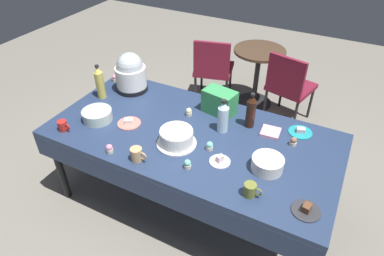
{
  "coord_description": "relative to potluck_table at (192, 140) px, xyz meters",
  "views": [
    {
      "loc": [
        0.95,
        -1.82,
        2.33
      ],
      "look_at": [
        0.0,
        0.0,
        0.8
      ],
      "focal_mm": 31.8,
      "sensor_mm": 36.0,
      "label": 1
    }
  ],
  "objects": [
    {
      "name": "cupcake_berry",
      "position": [
        -1.03,
        0.38,
        0.09
      ],
      "size": [
        0.05,
        0.05,
        0.07
      ],
      "color": "beige",
      "rests_on": "potluck_table"
    },
    {
      "name": "glass_salad_bowl",
      "position": [
        -0.75,
        -0.19,
        0.11
      ],
      "size": [
        0.24,
        0.24,
        0.09
      ],
      "primitive_type": "cylinder",
      "color": "#B2C6BC",
      "rests_on": "potluck_table"
    },
    {
      "name": "soda_carton",
      "position": [
        0.07,
        0.36,
        0.16
      ],
      "size": [
        0.28,
        0.2,
        0.2
      ],
      "primitive_type": "cube",
      "rotation": [
        0.0,
        0.0,
        -0.18
      ],
      "color": "#338C4C",
      "rests_on": "potluck_table"
    },
    {
      "name": "slow_cooker",
      "position": [
        -0.79,
        0.33,
        0.23
      ],
      "size": [
        0.28,
        0.28,
        0.36
      ],
      "color": "black",
      "rests_on": "potluck_table"
    },
    {
      "name": "maroon_chair_right",
      "position": [
        0.38,
        1.57,
        -0.2
      ],
      "size": [
        0.53,
        0.53,
        0.85
      ],
      "color": "maroon",
      "rests_on": "ground"
    },
    {
      "name": "cupcake_cocoa",
      "position": [
        0.2,
        -0.11,
        0.09
      ],
      "size": [
        0.05,
        0.05,
        0.07
      ],
      "color": "beige",
      "rests_on": "potluck_table"
    },
    {
      "name": "dessert_plate_white",
      "position": [
        0.32,
        -0.2,
        0.08
      ],
      "size": [
        0.15,
        0.15,
        0.06
      ],
      "color": "white",
      "rests_on": "potluck_table"
    },
    {
      "name": "paper_napkin_stack",
      "position": [
        0.53,
        0.27,
        0.07
      ],
      "size": [
        0.15,
        0.15,
        0.02
      ],
      "primitive_type": "cube",
      "rotation": [
        0.0,
        0.0,
        0.07
      ],
      "color": "pink",
      "rests_on": "potluck_table"
    },
    {
      "name": "coffee_mug_tan",
      "position": [
        -0.2,
        -0.44,
        0.11
      ],
      "size": [
        0.13,
        0.08,
        0.1
      ],
      "color": "tan",
      "rests_on": "potluck_table"
    },
    {
      "name": "cupcake_mint",
      "position": [
        -0.42,
        -0.46,
        0.09
      ],
      "size": [
        0.05,
        0.05,
        0.07
      ],
      "color": "beige",
      "rests_on": "potluck_table"
    },
    {
      "name": "dessert_plate_coral",
      "position": [
        -0.5,
        -0.12,
        0.07
      ],
      "size": [
        0.18,
        0.18,
        0.05
      ],
      "color": "#E07266",
      "rests_on": "potluck_table"
    },
    {
      "name": "soda_bottle_water",
      "position": [
        0.19,
        0.14,
        0.19
      ],
      "size": [
        0.08,
        0.08,
        0.27
      ],
      "color": "silver",
      "rests_on": "potluck_table"
    },
    {
      "name": "soda_bottle_cola",
      "position": [
        0.35,
        0.29,
        0.2
      ],
      "size": [
        0.07,
        0.07,
        0.29
      ],
      "color": "#33190F",
      "rests_on": "potluck_table"
    },
    {
      "name": "coffee_mug_olive",
      "position": [
        0.6,
        -0.39,
        0.11
      ],
      "size": [
        0.12,
        0.08,
        0.09
      ],
      "color": "olive",
      "rests_on": "potluck_table"
    },
    {
      "name": "ground",
      "position": [
        0.0,
        0.0,
        -0.69
      ],
      "size": [
        9.0,
        9.0,
        0.0
      ],
      "primitive_type": "plane",
      "color": "slate"
    },
    {
      "name": "cupcake_rose",
      "position": [
        0.72,
        0.22,
        0.09
      ],
      "size": [
        0.05,
        0.05,
        0.07
      ],
      "color": "beige",
      "rests_on": "potluck_table"
    },
    {
      "name": "cupcake_vanilla",
      "position": [
        -0.14,
        0.2,
        0.09
      ],
      "size": [
        0.05,
        0.05,
        0.07
      ],
      "color": "beige",
      "rests_on": "potluck_table"
    },
    {
      "name": "maroon_chair_left",
      "position": [
        -0.53,
        1.57,
        -0.2
      ],
      "size": [
        0.54,
        0.54,
        0.85
      ],
      "color": "maroon",
      "rests_on": "ground"
    },
    {
      "name": "potluck_table",
      "position": [
        0.0,
        0.0,
        0.0
      ],
      "size": [
        2.2,
        1.1,
        0.75
      ],
      "color": "navy",
      "rests_on": "ground"
    },
    {
      "name": "dessert_plate_charcoal",
      "position": [
        0.94,
        -0.36,
        0.07
      ],
      "size": [
        0.17,
        0.17,
        0.05
      ],
      "color": "#2D2D33",
      "rests_on": "potluck_table"
    },
    {
      "name": "dessert_plate_teal",
      "position": [
        0.73,
        0.39,
        0.07
      ],
      "size": [
        0.18,
        0.18,
        0.04
      ],
      "color": "teal",
      "rests_on": "potluck_table"
    },
    {
      "name": "ceramic_snack_bowl",
      "position": [
        0.62,
        -0.12,
        0.11
      ],
      "size": [
        0.21,
        0.21,
        0.09
      ],
      "primitive_type": "cylinder",
      "color": "silver",
      "rests_on": "potluck_table"
    },
    {
      "name": "frosted_layer_cake",
      "position": [
        -0.04,
        -0.16,
        0.12
      ],
      "size": [
        0.29,
        0.29,
        0.12
      ],
      "color": "silver",
      "rests_on": "potluck_table"
    },
    {
      "name": "soda_bottle_ginger_ale",
      "position": [
        -0.95,
        0.1,
        0.21
      ],
      "size": [
        0.07,
        0.07,
        0.31
      ],
      "color": "gold",
      "rests_on": "potluck_table"
    },
    {
      "name": "round_cafe_table",
      "position": [
        -0.05,
        1.79,
        -0.19
      ],
      "size": [
        0.6,
        0.6,
        0.72
      ],
      "color": "#473323",
      "rests_on": "ground"
    },
    {
      "name": "cupcake_lemon",
      "position": [
        0.15,
        -0.35,
        0.09
      ],
      "size": [
        0.05,
        0.05,
        0.07
      ],
      "color": "beige",
      "rests_on": "potluck_table"
    },
    {
      "name": "coffee_mug_red",
      "position": [
        -0.9,
        -0.42,
        0.1
      ],
      "size": [
        0.11,
        0.07,
        0.08
      ],
      "color": "#B2231E",
      "rests_on": "potluck_table"
    }
  ]
}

